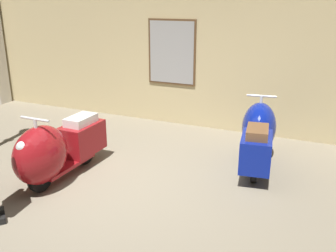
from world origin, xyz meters
name	(u,v)px	position (x,y,z in m)	size (l,w,h in m)	color
ground_plane	(119,192)	(0.00, 0.00, 0.00)	(60.00, 60.00, 0.00)	gray
showroom_back_wall	(191,41)	(-0.19, 3.29, 1.79)	(18.00, 0.63, 3.58)	#CCB784
scooter_0	(55,150)	(-1.03, -0.08, 0.50)	(0.58, 1.78, 1.09)	black
scooter_1	(258,135)	(1.57, 1.81, 0.50)	(0.77, 1.84, 1.09)	black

